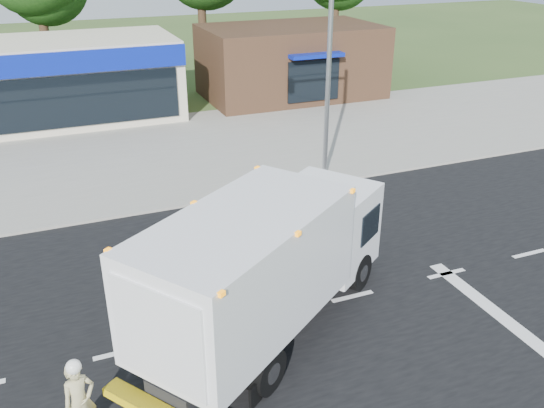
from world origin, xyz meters
The scene contains 9 objects.
ground centered at (0.00, 0.00, 0.00)m, with size 120.00×120.00×0.00m, color #385123.
road_asphalt centered at (0.00, 0.00, 0.00)m, with size 60.00×14.00×0.02m, color black.
sidewalk centered at (0.00, 8.20, 0.06)m, with size 60.00×2.40×0.12m, color gray.
parking_apron centered at (0.00, 14.00, 0.01)m, with size 60.00×9.00×0.02m, color gray.
lane_markings centered at (1.35, -1.35, 0.02)m, with size 55.20×7.00×0.01m.
ems_box_truck centered at (-2.64, -0.55, 2.00)m, with size 7.77×6.49×3.47m.
emergency_worker centered at (-6.96, -2.16, 0.88)m, with size 0.71×0.59×1.79m.
brown_storefront centered at (7.00, 19.98, 2.00)m, with size 10.00×6.70×4.00m.
traffic_signal_pole centered at (2.35, 7.60, 4.92)m, with size 3.51×0.25×8.00m.
Camera 1 is at (-6.70, -10.94, 8.59)m, focal length 38.00 mm.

